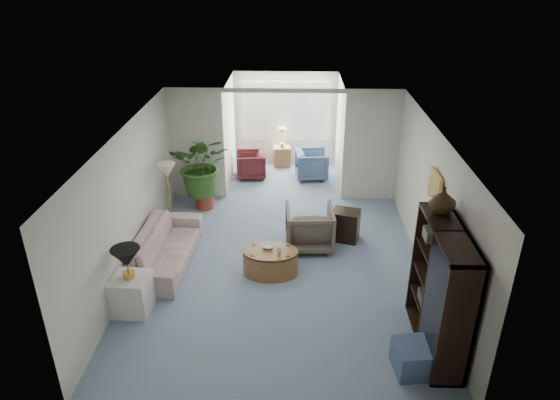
{
  "coord_description": "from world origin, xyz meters",
  "views": [
    {
      "loc": [
        0.25,
        -7.33,
        4.94
      ],
      "look_at": [
        0.0,
        0.6,
        1.1
      ],
      "focal_mm": 32.28,
      "sensor_mm": 36.0,
      "label": 1
    }
  ],
  "objects_px": {
    "side_table_dark": "(345,225)",
    "sunroom_chair_blue": "(312,164)",
    "table_lamp": "(126,258)",
    "coffee_table": "(271,262)",
    "wingback_chair": "(309,228)",
    "sunroom_chair_maroon": "(251,165)",
    "framed_picture": "(436,187)",
    "ottoman": "(414,358)",
    "entertainment_cabinet": "(441,290)",
    "end_table": "(132,294)",
    "cabinet_urn": "(443,200)",
    "coffee_bowl": "(268,246)",
    "sunroom_table": "(282,157)",
    "floor_lamp": "(167,170)",
    "plant_pot": "(205,201)",
    "coffee_cup": "(279,252)",
    "sofa": "(166,247)"
  },
  "relations": [
    {
      "from": "sunroom_chair_maroon",
      "to": "sunroom_table",
      "type": "distance_m",
      "value": 1.06
    },
    {
      "from": "end_table",
      "to": "coffee_table",
      "type": "relative_size",
      "value": 0.63
    },
    {
      "from": "table_lamp",
      "to": "coffee_table",
      "type": "bearing_deg",
      "value": 27.45
    },
    {
      "from": "coffee_cup",
      "to": "sunroom_chair_maroon",
      "type": "distance_m",
      "value": 4.4
    },
    {
      "from": "table_lamp",
      "to": "ottoman",
      "type": "bearing_deg",
      "value": -15.6
    },
    {
      "from": "table_lamp",
      "to": "entertainment_cabinet",
      "type": "height_order",
      "value": "entertainment_cabinet"
    },
    {
      "from": "cabinet_urn",
      "to": "sunroom_table",
      "type": "distance_m",
      "value": 6.8
    },
    {
      "from": "side_table_dark",
      "to": "sunroom_chair_blue",
      "type": "distance_m",
      "value": 3.06
    },
    {
      "from": "sunroom_chair_maroon",
      "to": "framed_picture",
      "type": "bearing_deg",
      "value": 32.02
    },
    {
      "from": "sofa",
      "to": "coffee_table",
      "type": "relative_size",
      "value": 2.32
    },
    {
      "from": "coffee_bowl",
      "to": "sofa",
      "type": "bearing_deg",
      "value": 174.52
    },
    {
      "from": "framed_picture",
      "to": "side_table_dark",
      "type": "bearing_deg",
      "value": 133.74
    },
    {
      "from": "coffee_cup",
      "to": "entertainment_cabinet",
      "type": "distance_m",
      "value": 2.76
    },
    {
      "from": "end_table",
      "to": "coffee_bowl",
      "type": "height_order",
      "value": "end_table"
    },
    {
      "from": "coffee_table",
      "to": "sunroom_chair_maroon",
      "type": "bearing_deg",
      "value": 99.26
    },
    {
      "from": "coffee_cup",
      "to": "side_table_dark",
      "type": "bearing_deg",
      "value": 46.84
    },
    {
      "from": "wingback_chair",
      "to": "sunroom_chair_blue",
      "type": "distance_m",
      "value": 3.3
    },
    {
      "from": "coffee_cup",
      "to": "sunroom_table",
      "type": "bearing_deg",
      "value": 90.99
    },
    {
      "from": "end_table",
      "to": "entertainment_cabinet",
      "type": "xyz_separation_m",
      "value": [
        4.44,
        -0.61,
        0.61
      ]
    },
    {
      "from": "cabinet_urn",
      "to": "sunroom_chair_maroon",
      "type": "height_order",
      "value": "cabinet_urn"
    },
    {
      "from": "plant_pot",
      "to": "sunroom_chair_blue",
      "type": "xyz_separation_m",
      "value": [
        2.37,
        1.72,
        0.19
      ]
    },
    {
      "from": "coffee_cup",
      "to": "table_lamp",
      "type": "bearing_deg",
      "value": -156.29
    },
    {
      "from": "wingback_chair",
      "to": "sunroom_table",
      "type": "height_order",
      "value": "wingback_chair"
    },
    {
      "from": "coffee_bowl",
      "to": "wingback_chair",
      "type": "height_order",
      "value": "wingback_chair"
    },
    {
      "from": "side_table_dark",
      "to": "ottoman",
      "type": "bearing_deg",
      "value": -79.86
    },
    {
      "from": "floor_lamp",
      "to": "sunroom_table",
      "type": "xyz_separation_m",
      "value": [
        2.13,
        3.4,
        -0.99
      ]
    },
    {
      "from": "coffee_table",
      "to": "cabinet_urn",
      "type": "distance_m",
      "value": 3.2
    },
    {
      "from": "entertainment_cabinet",
      "to": "ottoman",
      "type": "height_order",
      "value": "entertainment_cabinet"
    },
    {
      "from": "ottoman",
      "to": "wingback_chair",
      "type": "bearing_deg",
      "value": 112.79
    },
    {
      "from": "sunroom_chair_blue",
      "to": "sunroom_chair_maroon",
      "type": "height_order",
      "value": "sunroom_chair_blue"
    },
    {
      "from": "end_table",
      "to": "cabinet_urn",
      "type": "distance_m",
      "value": 4.76
    },
    {
      "from": "coffee_bowl",
      "to": "wingback_chair",
      "type": "relative_size",
      "value": 0.24
    },
    {
      "from": "floor_lamp",
      "to": "sunroom_chair_blue",
      "type": "relative_size",
      "value": 0.47
    },
    {
      "from": "table_lamp",
      "to": "coffee_bowl",
      "type": "relative_size",
      "value": 2.09
    },
    {
      "from": "framed_picture",
      "to": "coffee_table",
      "type": "xyz_separation_m",
      "value": [
        -2.6,
        0.06,
        -1.47
      ]
    },
    {
      "from": "side_table_dark",
      "to": "entertainment_cabinet",
      "type": "relative_size",
      "value": 0.33
    },
    {
      "from": "ottoman",
      "to": "plant_pot",
      "type": "bearing_deg",
      "value": 127.06
    },
    {
      "from": "wingback_chair",
      "to": "entertainment_cabinet",
      "type": "xyz_separation_m",
      "value": [
        1.69,
        -2.6,
        0.51
      ]
    },
    {
      "from": "side_table_dark",
      "to": "sunroom_chair_blue",
      "type": "height_order",
      "value": "sunroom_chair_blue"
    },
    {
      "from": "coffee_table",
      "to": "framed_picture",
      "type": "bearing_deg",
      "value": -1.38
    },
    {
      "from": "side_table_dark",
      "to": "sunroom_table",
      "type": "xyz_separation_m",
      "value": [
        -1.32,
        3.75,
        -0.04
      ]
    },
    {
      "from": "wingback_chair",
      "to": "ottoman",
      "type": "height_order",
      "value": "wingback_chair"
    },
    {
      "from": "coffee_bowl",
      "to": "sunroom_chair_blue",
      "type": "relative_size",
      "value": 0.27
    },
    {
      "from": "end_table",
      "to": "framed_picture",
      "type": "bearing_deg",
      "value": 12.22
    },
    {
      "from": "sofa",
      "to": "sunroom_table",
      "type": "xyz_separation_m",
      "value": [
        1.93,
        4.69,
        -0.06
      ]
    },
    {
      "from": "coffee_table",
      "to": "ottoman",
      "type": "bearing_deg",
      "value": -47.95
    },
    {
      "from": "cabinet_urn",
      "to": "sunroom_table",
      "type": "xyz_separation_m",
      "value": [
        -2.31,
        6.16,
        -1.75
      ]
    },
    {
      "from": "table_lamp",
      "to": "floor_lamp",
      "type": "relative_size",
      "value": 1.22
    },
    {
      "from": "coffee_bowl",
      "to": "side_table_dark",
      "type": "relative_size",
      "value": 0.35
    },
    {
      "from": "framed_picture",
      "to": "coffee_cup",
      "type": "height_order",
      "value": "framed_picture"
    }
  ]
}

